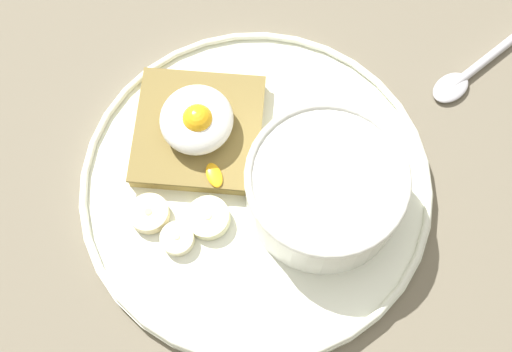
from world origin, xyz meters
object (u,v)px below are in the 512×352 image
(toast_slice, at_px, (199,131))
(banana_slice_front, at_px, (208,218))
(poached_egg, at_px, (197,120))
(spoon, at_px, (475,69))
(banana_slice_left, at_px, (149,214))
(oatmeal_bowl, at_px, (325,189))
(banana_slice_back, at_px, (177,239))

(toast_slice, xyz_separation_m, banana_slice_front, (0.07, 0.01, -0.00))
(poached_egg, xyz_separation_m, spoon, (-0.08, 0.23, -0.04))
(banana_slice_left, distance_m, spoon, 0.31)
(poached_egg, relative_size, banana_slice_left, 1.75)
(banana_slice_left, xyz_separation_m, spoon, (-0.15, 0.27, -0.01))
(oatmeal_bowl, bearing_deg, spoon, 135.47)
(poached_egg, bearing_deg, banana_slice_left, -24.73)
(oatmeal_bowl, height_order, toast_slice, oatmeal_bowl)
(toast_slice, bearing_deg, banana_slice_back, -5.18)
(poached_egg, height_order, banana_slice_back, poached_egg)
(banana_slice_front, height_order, banana_slice_back, banana_slice_front)
(toast_slice, bearing_deg, banana_slice_front, 10.85)
(banana_slice_back, bearing_deg, toast_slice, 174.82)
(oatmeal_bowl, xyz_separation_m, toast_slice, (-0.05, -0.10, -0.02))
(banana_slice_front, distance_m, banana_slice_back, 0.03)
(banana_slice_back, bearing_deg, banana_slice_front, 129.13)
(oatmeal_bowl, distance_m, spoon, 0.19)
(poached_egg, bearing_deg, banana_slice_back, -5.48)
(banana_slice_front, distance_m, spoon, 0.27)
(poached_egg, bearing_deg, oatmeal_bowl, 63.84)
(oatmeal_bowl, relative_size, banana_slice_left, 2.70)
(toast_slice, xyz_separation_m, poached_egg, (0.00, 0.00, 0.02))
(poached_egg, distance_m, banana_slice_back, 0.09)
(banana_slice_front, xyz_separation_m, spoon, (-0.15, 0.22, -0.01))
(toast_slice, bearing_deg, banana_slice_left, -24.21)
(toast_slice, bearing_deg, poached_egg, 23.94)
(toast_slice, relative_size, spoon, 1.00)
(banana_slice_left, bearing_deg, oatmeal_bowl, 98.87)
(banana_slice_back, bearing_deg, poached_egg, 174.52)
(oatmeal_bowl, relative_size, toast_slice, 1.18)
(toast_slice, height_order, poached_egg, poached_egg)
(toast_slice, distance_m, banana_slice_left, 0.08)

